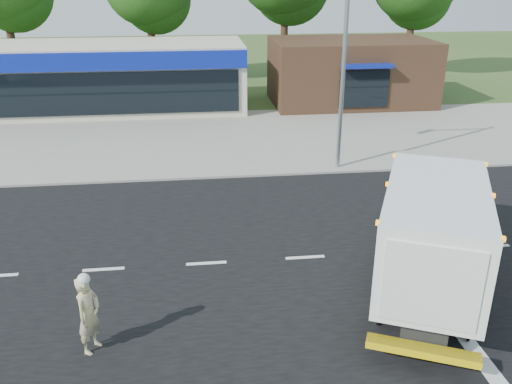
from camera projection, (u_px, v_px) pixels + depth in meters
ground at (305, 258)px, 16.48m from camera, size 120.00×120.00×0.00m
road_asphalt at (305, 258)px, 16.48m from camera, size 60.00×14.00×0.02m
sidewalk at (268, 166)px, 23.98m from camera, size 60.00×2.40×0.12m
parking_apron at (253, 131)px, 29.32m from camera, size 60.00×9.00×0.02m
lane_markings at (361, 278)px, 15.38m from camera, size 55.20×7.00×0.01m
ems_box_truck at (432, 226)px, 14.22m from camera, size 5.12×7.68×3.28m
emergency_worker at (88, 313)px, 12.16m from camera, size 0.71×0.82×2.02m
retail_strip_mall at (96, 77)px, 33.01m from camera, size 18.00×6.20×4.00m
brown_storefront at (350, 72)px, 34.81m from camera, size 10.00×6.70×4.00m
traffic_signal_pole at (329, 55)px, 21.83m from camera, size 3.51×0.25×8.00m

